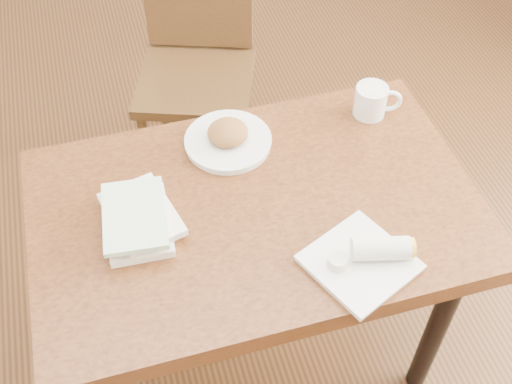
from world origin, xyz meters
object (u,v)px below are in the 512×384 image
object	(u,v)px
plate_scone	(228,138)
plate_burrito	(367,258)
chair_far	(197,51)
coffee_mug	(372,100)
book_stack	(138,218)
table	(256,227)

from	to	relation	value
plate_scone	plate_burrito	xyz separation A→B (m)	(0.21, -0.48, -0.00)
chair_far	coffee_mug	bearing A→B (deg)	-62.16
chair_far	coffee_mug	distance (m)	0.84
plate_scone	book_stack	xyz separation A→B (m)	(-0.28, -0.22, 0.01)
table	plate_scone	world-z (taller)	plate_scone
plate_scone	plate_burrito	bearing A→B (deg)	-66.13
book_stack	coffee_mug	bearing A→B (deg)	17.88
plate_burrito	book_stack	xyz separation A→B (m)	(-0.49, 0.26, 0.01)
coffee_mug	book_stack	xyz separation A→B (m)	(-0.71, -0.23, -0.02)
chair_far	plate_burrito	distance (m)	1.23
table	plate_burrito	xyz separation A→B (m)	(0.20, -0.25, 0.11)
plate_scone	book_stack	size ratio (longest dim) A/B	0.95
table	plate_scone	bearing A→B (deg)	93.28
chair_far	plate_burrito	size ratio (longest dim) A/B	3.29
plate_scone	coffee_mug	world-z (taller)	coffee_mug
coffee_mug	book_stack	bearing A→B (deg)	-162.12
plate_scone	chair_far	bearing A→B (deg)	85.46
plate_scone	book_stack	world-z (taller)	plate_scone
table	book_stack	size ratio (longest dim) A/B	4.49
chair_far	coffee_mug	size ratio (longest dim) A/B	7.04
coffee_mug	plate_burrito	xyz separation A→B (m)	(-0.22, -0.49, -0.03)
book_stack	table	bearing A→B (deg)	-2.79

